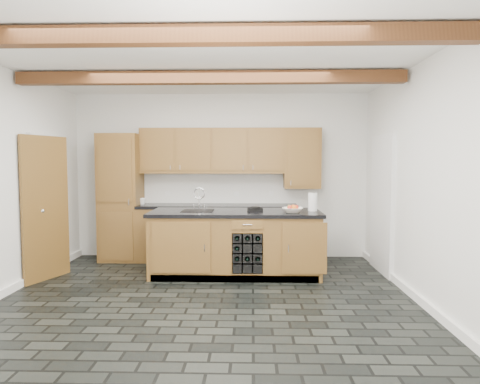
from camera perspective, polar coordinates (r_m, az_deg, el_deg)
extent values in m
plane|color=black|center=(5.16, -4.63, -14.52)|extent=(5.00, 5.00, 0.00)
plane|color=white|center=(7.39, -2.58, 2.15)|extent=(5.00, 0.00, 5.00)
plane|color=white|center=(5.25, 23.54, 1.07)|extent=(0.00, 5.00, 5.00)
plane|color=white|center=(5.03, -4.82, 17.35)|extent=(5.00, 5.00, 0.00)
cube|color=#5C3217|center=(3.85, -6.94, 19.98)|extent=(4.90, 0.15, 0.15)
cube|color=#5C3217|center=(5.59, -4.10, 14.95)|extent=(4.90, 0.15, 0.15)
cube|color=white|center=(5.47, 22.94, -13.19)|extent=(0.04, 5.00, 0.10)
cube|color=white|center=(6.89, -24.32, -1.50)|extent=(0.06, 0.94, 2.04)
cube|color=brown|center=(6.51, -24.47, -1.98)|extent=(0.31, 0.77, 2.00)
cube|color=white|center=(6.68, 18.41, -1.51)|extent=(0.06, 0.98, 2.04)
cube|color=black|center=(6.69, 18.61, -1.68)|extent=(0.02, 0.86, 1.96)
cube|color=brown|center=(7.42, -15.56, -0.69)|extent=(0.65, 0.60, 2.10)
cube|color=brown|center=(7.19, -2.93, -5.60)|extent=(2.60, 0.60, 0.88)
cube|color=black|center=(7.12, -2.94, -1.91)|extent=(2.64, 0.62, 0.05)
cube|color=white|center=(7.39, -2.77, 0.52)|extent=(2.60, 0.02, 0.52)
cube|color=brown|center=(7.22, -3.69, 5.48)|extent=(2.40, 0.35, 0.75)
cube|color=brown|center=(7.24, 8.27, 4.45)|extent=(0.60, 0.35, 1.00)
cube|color=brown|center=(6.28, -0.61, -6.99)|extent=(2.40, 0.90, 0.88)
cube|color=black|center=(6.21, -0.61, -2.77)|extent=(2.46, 0.96, 0.05)
cube|color=brown|center=(5.90, -7.86, -7.36)|extent=(0.80, 0.02, 0.70)
cube|color=brown|center=(5.86, 8.61, -7.44)|extent=(0.60, 0.02, 0.70)
cube|color=black|center=(5.98, 1.01, -7.94)|extent=(0.42, 0.30, 0.56)
cylinder|color=black|center=(5.93, -0.36, -7.35)|extent=(0.07, 0.26, 0.07)
cylinder|color=black|center=(5.96, -0.35, -8.67)|extent=(0.07, 0.26, 0.07)
cylinder|color=black|center=(5.90, 2.38, -6.03)|extent=(0.07, 0.26, 0.07)
cylinder|color=black|center=(5.90, 1.01, -6.02)|extent=(0.07, 0.26, 0.07)
cylinder|color=black|center=(5.96, 2.37, -8.68)|extent=(0.07, 0.26, 0.07)
cylinder|color=black|center=(5.96, 1.01, -8.68)|extent=(0.07, 0.26, 0.07)
cylinder|color=black|center=(5.91, -0.36, -6.02)|extent=(0.07, 0.26, 0.07)
cube|color=black|center=(6.25, -5.66, -2.56)|extent=(0.45, 0.40, 0.02)
cylinder|color=silver|center=(6.42, -5.46, -1.45)|extent=(0.02, 0.02, 0.20)
torus|color=silver|center=(6.41, -5.47, -0.20)|extent=(0.18, 0.02, 0.18)
cylinder|color=silver|center=(6.44, -6.17, -1.97)|extent=(0.02, 0.02, 0.08)
cylinder|color=silver|center=(6.42, -4.75, -1.98)|extent=(0.02, 0.02, 0.08)
cube|color=black|center=(6.20, 2.03, -2.34)|extent=(0.23, 0.17, 0.05)
cylinder|color=black|center=(6.19, 2.03, -2.05)|extent=(0.14, 0.14, 0.02)
imported|color=silver|center=(6.03, 7.01, -2.42)|extent=(0.32, 0.32, 0.07)
sphere|color=red|center=(6.03, 7.49, -2.05)|extent=(0.07, 0.07, 0.07)
sphere|color=#F14C15|center=(6.08, 7.12, -2.01)|extent=(0.07, 0.07, 0.07)
sphere|color=#397C21|center=(6.06, 6.61, -2.03)|extent=(0.07, 0.07, 0.07)
sphere|color=red|center=(6.00, 6.65, -2.08)|extent=(0.07, 0.07, 0.07)
sphere|color=orange|center=(5.98, 7.19, -2.10)|extent=(0.07, 0.07, 0.07)
cylinder|color=white|center=(6.28, 9.66, -1.33)|extent=(0.13, 0.13, 0.26)
imported|color=white|center=(7.35, -12.90, -1.21)|extent=(0.13, 0.13, 0.11)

